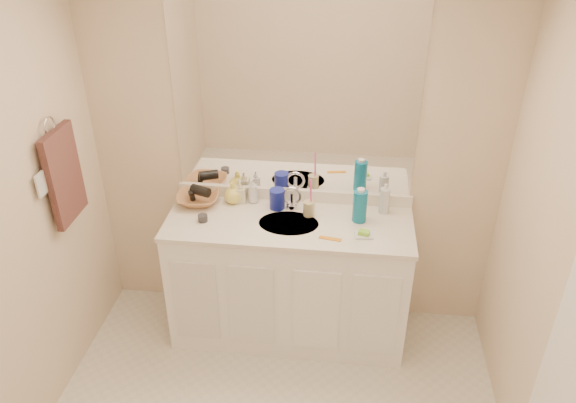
% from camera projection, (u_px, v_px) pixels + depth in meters
% --- Properties ---
extents(wall_back, '(2.60, 0.02, 2.40)m').
position_uv_depth(wall_back, '(294.00, 155.00, 3.51)').
color(wall_back, beige).
rests_on(wall_back, floor).
extents(vanity_cabinet, '(1.50, 0.55, 0.85)m').
position_uv_depth(vanity_cabinet, '(289.00, 280.00, 3.67)').
color(vanity_cabinet, white).
rests_on(vanity_cabinet, floor).
extents(countertop, '(1.52, 0.57, 0.03)m').
position_uv_depth(countertop, '(289.00, 223.00, 3.45)').
color(countertop, silver).
rests_on(countertop, vanity_cabinet).
extents(backsplash, '(1.52, 0.03, 0.08)m').
position_uv_depth(backsplash, '(294.00, 195.00, 3.64)').
color(backsplash, white).
rests_on(backsplash, countertop).
extents(sink_basin, '(0.37, 0.37, 0.02)m').
position_uv_depth(sink_basin, '(289.00, 225.00, 3.43)').
color(sink_basin, '#BAB0A2').
rests_on(sink_basin, countertop).
extents(faucet, '(0.02, 0.02, 0.11)m').
position_uv_depth(faucet, '(292.00, 201.00, 3.55)').
color(faucet, silver).
rests_on(faucet, countertop).
extents(mirror, '(1.48, 0.01, 1.20)m').
position_uv_depth(mirror, '(294.00, 100.00, 3.33)').
color(mirror, white).
rests_on(mirror, wall_back).
extents(blue_mug, '(0.10, 0.10, 0.13)m').
position_uv_depth(blue_mug, '(277.00, 199.00, 3.54)').
color(blue_mug, navy).
rests_on(blue_mug, countertop).
extents(tan_cup, '(0.09, 0.09, 0.10)m').
position_uv_depth(tan_cup, '(309.00, 208.00, 3.48)').
color(tan_cup, tan).
rests_on(tan_cup, countertop).
extents(toothbrush, '(0.02, 0.04, 0.22)m').
position_uv_depth(toothbrush, '(311.00, 194.00, 3.43)').
color(toothbrush, '#FF43AA').
rests_on(toothbrush, tan_cup).
extents(mouthwash_bottle, '(0.11, 0.11, 0.20)m').
position_uv_depth(mouthwash_bottle, '(360.00, 206.00, 3.40)').
color(mouthwash_bottle, '#0C6B97').
rests_on(mouthwash_bottle, countertop).
extents(clear_pump_bottle, '(0.08, 0.08, 0.17)m').
position_uv_depth(clear_pump_bottle, '(384.00, 201.00, 3.49)').
color(clear_pump_bottle, silver).
rests_on(clear_pump_bottle, countertop).
extents(soap_dish, '(0.11, 0.09, 0.01)m').
position_uv_depth(soap_dish, '(364.00, 235.00, 3.30)').
color(soap_dish, silver).
rests_on(soap_dish, countertop).
extents(green_soap, '(0.07, 0.06, 0.02)m').
position_uv_depth(green_soap, '(364.00, 233.00, 3.29)').
color(green_soap, '#87D534').
rests_on(green_soap, soap_dish).
extents(orange_comb, '(0.14, 0.05, 0.01)m').
position_uv_depth(orange_comb, '(330.00, 239.00, 3.27)').
color(orange_comb, orange).
rests_on(orange_comb, countertop).
extents(dark_jar, '(0.07, 0.07, 0.04)m').
position_uv_depth(dark_jar, '(203.00, 218.00, 3.43)').
color(dark_jar, '#313036').
rests_on(dark_jar, countertop).
extents(soap_bottle_white, '(0.07, 0.07, 0.17)m').
position_uv_depth(soap_bottle_white, '(253.00, 190.00, 3.60)').
color(soap_bottle_white, white).
rests_on(soap_bottle_white, countertop).
extents(soap_bottle_cream, '(0.08, 0.08, 0.15)m').
position_uv_depth(soap_bottle_cream, '(240.00, 191.00, 3.61)').
color(soap_bottle_cream, beige).
rests_on(soap_bottle_cream, countertop).
extents(soap_bottle_yellow, '(0.15, 0.15, 0.15)m').
position_uv_depth(soap_bottle_yellow, '(233.00, 192.00, 3.60)').
color(soap_bottle_yellow, '#F0E25D').
rests_on(soap_bottle_yellow, countertop).
extents(wicker_basket, '(0.30, 0.30, 0.07)m').
position_uv_depth(wicker_basket, '(198.00, 198.00, 3.62)').
color(wicker_basket, '#A66D43').
rests_on(wicker_basket, countertop).
extents(hair_dryer, '(0.14, 0.11, 0.06)m').
position_uv_depth(hair_dryer, '(201.00, 191.00, 3.59)').
color(hair_dryer, black).
rests_on(hair_dryer, wicker_basket).
extents(towel_ring, '(0.01, 0.11, 0.11)m').
position_uv_depth(towel_ring, '(49.00, 126.00, 3.02)').
color(towel_ring, silver).
rests_on(towel_ring, wall_left).
extents(hand_towel, '(0.04, 0.32, 0.55)m').
position_uv_depth(hand_towel, '(64.00, 176.00, 3.17)').
color(hand_towel, '#371F1D').
rests_on(hand_towel, towel_ring).
extents(switch_plate, '(0.01, 0.08, 0.13)m').
position_uv_depth(switch_plate, '(41.00, 184.00, 2.97)').
color(switch_plate, silver).
rests_on(switch_plate, wall_left).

